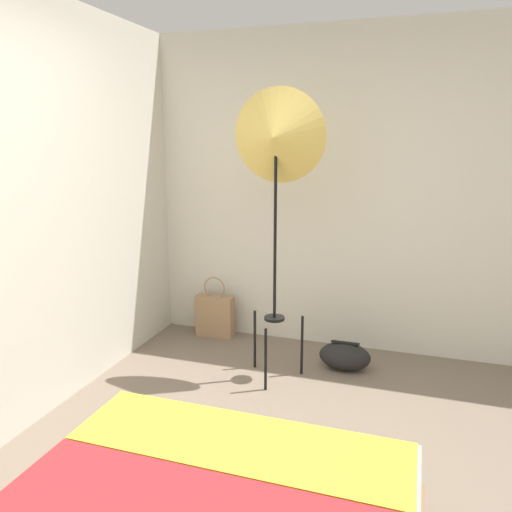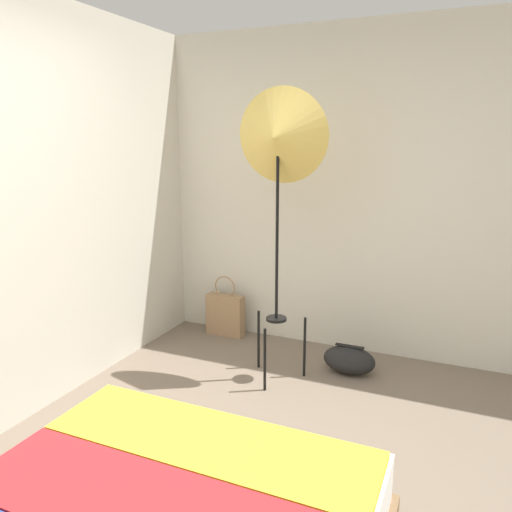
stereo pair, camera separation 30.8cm
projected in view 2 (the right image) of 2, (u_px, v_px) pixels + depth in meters
wall_back at (353, 194)px, 3.97m from camera, size 8.00×0.05×2.60m
wall_side_left at (75, 203)px, 3.41m from camera, size 0.05×8.00×2.60m
photo_umbrella at (278, 140)px, 3.32m from camera, size 0.65×0.34×2.07m
tote_bag at (225, 314)px, 4.48m from camera, size 0.34×0.11×0.55m
duffel_bag at (349, 360)px, 3.75m from camera, size 0.39×0.22×0.22m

